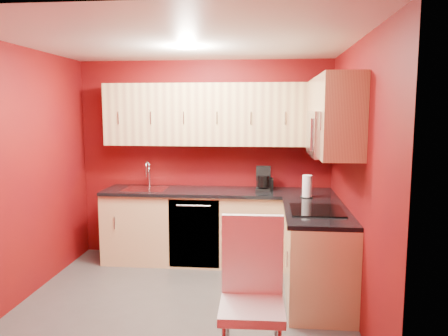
% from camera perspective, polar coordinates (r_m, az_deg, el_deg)
% --- Properties ---
extents(floor, '(3.20, 3.20, 0.00)m').
position_cam_1_polar(floor, '(4.50, -5.25, -17.15)').
color(floor, '#474442').
rests_on(floor, ground).
extents(ceiling, '(3.20, 3.20, 0.00)m').
position_cam_1_polar(ceiling, '(4.14, -5.68, 16.15)').
color(ceiling, white).
rests_on(ceiling, wall_back).
extents(wall_back, '(3.20, 0.00, 3.20)m').
position_cam_1_polar(wall_back, '(5.60, -2.52, 1.12)').
color(wall_back, maroon).
rests_on(wall_back, floor).
extents(wall_front, '(3.20, 0.00, 3.20)m').
position_cam_1_polar(wall_front, '(2.71, -11.57, -6.06)').
color(wall_front, maroon).
rests_on(wall_front, floor).
extents(wall_left, '(0.00, 3.00, 3.00)m').
position_cam_1_polar(wall_left, '(4.71, -24.92, -0.82)').
color(wall_left, maroon).
rests_on(wall_left, floor).
extents(wall_right, '(0.00, 3.00, 3.00)m').
position_cam_1_polar(wall_right, '(4.14, 16.83, -1.51)').
color(wall_right, maroon).
rests_on(wall_right, floor).
extents(base_cabinets_back, '(2.80, 0.60, 0.87)m').
position_cam_1_polar(base_cabinets_back, '(5.44, -0.82, -7.82)').
color(base_cabinets_back, '#DFBB7F').
rests_on(base_cabinets_back, floor).
extents(base_cabinets_right, '(0.60, 1.30, 0.87)m').
position_cam_1_polar(base_cabinets_right, '(4.53, 12.01, -11.20)').
color(base_cabinets_right, '#DFBB7F').
rests_on(base_cabinets_right, floor).
extents(countertop_back, '(2.80, 0.63, 0.04)m').
position_cam_1_polar(countertop_back, '(5.32, -0.84, -3.14)').
color(countertop_back, black).
rests_on(countertop_back, base_cabinets_back).
extents(countertop_right, '(0.63, 1.27, 0.04)m').
position_cam_1_polar(countertop_right, '(4.39, 12.00, -5.63)').
color(countertop_right, black).
rests_on(countertop_right, base_cabinets_right).
extents(upper_cabinets_back, '(2.80, 0.35, 0.75)m').
position_cam_1_polar(upper_cabinets_back, '(5.37, -0.69, 6.99)').
color(upper_cabinets_back, '#E2C680').
rests_on(upper_cabinets_back, wall_back).
extents(upper_cabinets_right, '(0.35, 1.55, 0.75)m').
position_cam_1_polar(upper_cabinets_right, '(4.50, 13.85, 7.45)').
color(upper_cabinets_right, '#E2C680').
rests_on(upper_cabinets_right, wall_right).
extents(microwave, '(0.42, 0.76, 0.42)m').
position_cam_1_polar(microwave, '(4.26, 13.80, 4.39)').
color(microwave, silver).
rests_on(microwave, upper_cabinets_right).
extents(cooktop, '(0.50, 0.55, 0.01)m').
position_cam_1_polar(cooktop, '(4.35, 12.00, -5.42)').
color(cooktop, black).
rests_on(cooktop, countertop_right).
extents(sink, '(0.52, 0.42, 0.35)m').
position_cam_1_polar(sink, '(5.50, -10.18, -2.33)').
color(sink, silver).
rests_on(sink, countertop_back).
extents(dishwasher_front, '(0.60, 0.02, 0.82)m').
position_cam_1_polar(dishwasher_front, '(5.20, -3.95, -8.58)').
color(dishwasher_front, black).
rests_on(dishwasher_front, base_cabinets_back).
extents(downlight, '(0.20, 0.20, 0.01)m').
position_cam_1_polar(downlight, '(4.43, -4.90, 15.40)').
color(downlight, white).
rests_on(downlight, ceiling).
extents(coffee_maker, '(0.18, 0.24, 0.29)m').
position_cam_1_polar(coffee_maker, '(5.29, 5.14, -1.41)').
color(coffee_maker, black).
rests_on(coffee_maker, countertop_back).
extents(napkin_holder, '(0.14, 0.14, 0.14)m').
position_cam_1_polar(napkin_holder, '(5.38, 5.69, -2.06)').
color(napkin_holder, black).
rests_on(napkin_holder, countertop_back).
extents(paper_towel, '(0.16, 0.16, 0.25)m').
position_cam_1_polar(paper_towel, '(4.96, 10.80, -2.37)').
color(paper_towel, white).
rests_on(paper_towel, countertop_right).
extents(dining_chair, '(0.47, 0.49, 1.12)m').
position_cam_1_polar(dining_chair, '(3.20, 3.66, -16.81)').
color(dining_chair, white).
rests_on(dining_chair, floor).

